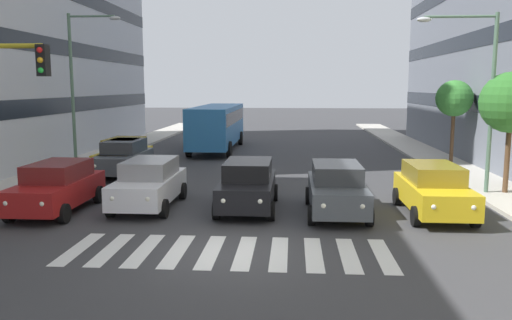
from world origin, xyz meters
The scene contains 14 objects.
ground_plane centered at (0.00, 0.00, 0.00)m, with size 180.00×180.00×0.00m, color #38383A.
crosswalk_markings centered at (0.00, 0.00, 0.00)m, with size 8.55×2.80×0.01m.
car_0 centered at (-6.42, -4.41, 0.89)m, with size 2.02×4.44×1.72m.
car_1 centered at (-3.18, -4.31, 0.89)m, with size 2.02×4.44×1.72m.
car_2 centered at (-0.11, -4.76, 0.89)m, with size 2.02×4.44×1.72m.
car_3 centered at (3.45, -4.83, 0.89)m, with size 2.02×4.44×1.72m.
car_4 centered at (6.45, -3.93, 0.89)m, with size 2.02×4.44×1.72m.
car_row2_0 centered at (6.85, -12.21, 0.89)m, with size 2.02×4.44×1.72m.
car_row2_1 centered at (6.54, -11.25, 0.89)m, with size 2.02×4.44×1.72m.
bus_behind_traffic centered at (3.45, -21.60, 1.86)m, with size 2.78×10.50×3.00m.
street_lamp_left centered at (-8.87, -7.68, 4.44)m, with size 3.08×0.28×6.96m.
street_lamp_right centered at (8.99, -12.21, 4.80)m, with size 2.68×0.28×7.73m.
street_tree_1 centered at (-10.12, -7.69, 3.69)m, with size 2.38×2.38×4.75m.
street_tree_2 centered at (-10.33, -15.43, 3.65)m, with size 1.95×1.95×4.51m.
Camera 1 is at (-1.67, 12.87, 4.33)m, focal length 35.81 mm.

